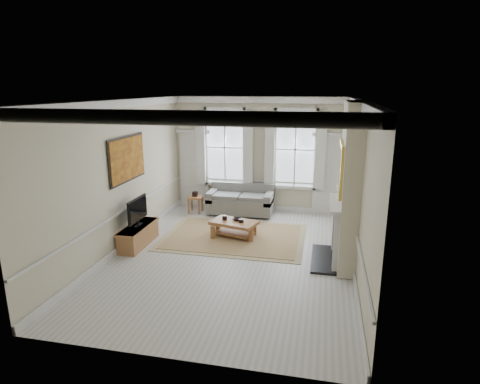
% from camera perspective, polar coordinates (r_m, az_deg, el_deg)
% --- Properties ---
extents(floor, '(7.20, 7.20, 0.00)m').
position_cam_1_polar(floor, '(9.07, -1.01, -9.06)').
color(floor, '#B7B5AD').
rests_on(floor, ground).
extents(ceiling, '(7.20, 7.20, 0.00)m').
position_cam_1_polar(ceiling, '(8.30, -1.12, 12.95)').
color(ceiling, white).
rests_on(ceiling, back_wall).
extents(back_wall, '(5.20, 0.00, 5.20)m').
position_cam_1_polar(back_wall, '(12.00, 2.82, 5.31)').
color(back_wall, beige).
rests_on(back_wall, floor).
extents(left_wall, '(0.00, 7.20, 7.20)m').
position_cam_1_polar(left_wall, '(9.45, -16.63, 2.14)').
color(left_wall, beige).
rests_on(left_wall, floor).
extents(right_wall, '(0.00, 7.20, 7.20)m').
position_cam_1_polar(right_wall, '(8.35, 16.60, 0.55)').
color(right_wall, beige).
rests_on(right_wall, floor).
extents(window_left, '(1.26, 0.20, 2.20)m').
position_cam_1_polar(window_left, '(12.13, -2.14, 6.37)').
color(window_left, '#B2BCC6').
rests_on(window_left, back_wall).
extents(window_right, '(1.26, 0.20, 2.20)m').
position_cam_1_polar(window_right, '(11.80, 7.86, 6.01)').
color(window_right, '#B2BCC6').
rests_on(window_right, back_wall).
extents(door_left, '(0.90, 0.08, 2.30)m').
position_cam_1_polar(door_left, '(12.54, -6.53, 3.09)').
color(door_left, silver).
rests_on(door_left, floor).
extents(door_right, '(0.90, 0.08, 2.30)m').
position_cam_1_polar(door_right, '(11.91, 12.54, 2.21)').
color(door_right, silver).
rests_on(door_right, floor).
extents(painting, '(0.05, 1.66, 1.06)m').
position_cam_1_polar(painting, '(9.62, -15.73, 4.55)').
color(painting, '#C68B22').
rests_on(painting, left_wall).
extents(chimney_breast, '(0.35, 1.70, 3.38)m').
position_cam_1_polar(chimney_breast, '(8.53, 15.33, 0.93)').
color(chimney_breast, beige).
rests_on(chimney_breast, floor).
extents(hearth, '(0.55, 1.50, 0.05)m').
position_cam_1_polar(hearth, '(9.05, 11.89, -9.28)').
color(hearth, black).
rests_on(hearth, floor).
extents(fireplace, '(0.21, 1.45, 1.33)m').
position_cam_1_polar(fireplace, '(8.79, 13.44, -5.13)').
color(fireplace, silver).
rests_on(fireplace, floor).
extents(mirror, '(0.06, 1.26, 1.06)m').
position_cam_1_polar(mirror, '(8.45, 14.04, 3.32)').
color(mirror, gold).
rests_on(mirror, chimney_breast).
extents(sofa, '(1.90, 0.92, 0.87)m').
position_cam_1_polar(sofa, '(11.90, 0.14, -1.35)').
color(sofa, slate).
rests_on(sofa, floor).
extents(side_table, '(0.45, 0.45, 0.50)m').
position_cam_1_polar(side_table, '(12.05, -6.38, -1.09)').
color(side_table, brown).
rests_on(side_table, floor).
extents(rug, '(3.50, 2.60, 0.02)m').
position_cam_1_polar(rug, '(10.14, -0.86, -6.35)').
color(rug, '#A78656').
rests_on(rug, floor).
extents(coffee_table, '(1.25, 0.92, 0.42)m').
position_cam_1_polar(coffee_table, '(10.03, -0.87, -4.60)').
color(coffee_table, brown).
rests_on(coffee_table, rug).
extents(ceramic_pot_a, '(0.12, 0.12, 0.12)m').
position_cam_1_polar(ceramic_pot_a, '(10.08, -2.20, -3.67)').
color(ceramic_pot_a, black).
rests_on(ceramic_pot_a, coffee_table).
extents(ceramic_pot_b, '(0.12, 0.12, 0.09)m').
position_cam_1_polar(ceramic_pot_b, '(9.90, 0.19, -4.10)').
color(ceramic_pot_b, black).
rests_on(ceramic_pot_b, coffee_table).
extents(bowl, '(0.25, 0.25, 0.06)m').
position_cam_1_polar(bowl, '(10.07, -0.47, -3.85)').
color(bowl, black).
rests_on(bowl, coffee_table).
extents(tv_stand, '(0.44, 1.36, 0.49)m').
position_cam_1_polar(tv_stand, '(9.86, -14.26, -6.01)').
color(tv_stand, brown).
rests_on(tv_stand, floor).
extents(tv, '(0.08, 0.90, 0.68)m').
position_cam_1_polar(tv, '(9.65, -14.38, -2.47)').
color(tv, black).
rests_on(tv, tv_stand).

